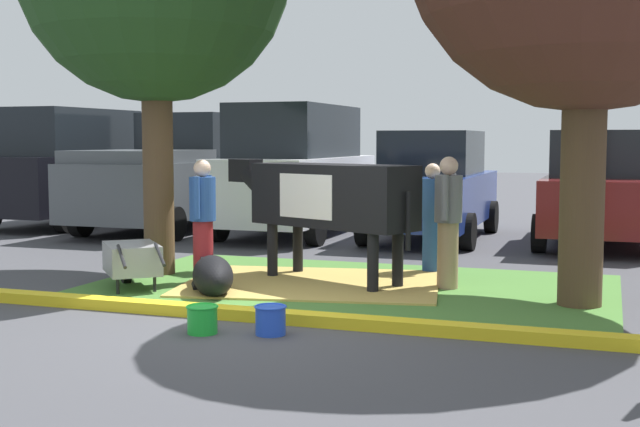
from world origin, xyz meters
TOP-DOWN VIEW (x-y plane):
  - ground_plane at (0.00, 0.00)m, footprint 80.00×80.00m
  - grass_island at (0.38, 2.19)m, footprint 6.46×4.00m
  - curb_yellow at (0.38, 0.04)m, footprint 7.66×0.24m
  - hay_bedding at (-0.12, 2.18)m, footprint 3.57×2.93m
  - cow_holstein at (-0.01, 2.42)m, footprint 2.99×1.63m
  - calf_lying at (-1.02, 1.16)m, footprint 0.98×1.28m
  - person_handler at (1.13, 3.62)m, footprint 0.39×0.41m
  - person_visitor_near at (1.57, 2.46)m, footprint 0.34×0.53m
  - person_visitor_far at (-1.50, 1.84)m, footprint 0.34×0.53m
  - wheelbarrow at (-2.12, 1.14)m, footprint 1.31×1.39m
  - bucket_green at (-0.22, -0.66)m, footprint 0.31×0.31m
  - bucket_blue at (0.42, -0.49)m, footprint 0.31×0.31m
  - suv_black at (-7.74, 7.67)m, footprint 2.12×4.60m
  - pickup_truck_black at (-5.11, 7.57)m, footprint 2.22×5.40m
  - suv_dark_grey at (-2.36, 7.42)m, footprint 2.12×4.60m
  - sedan_blue at (0.30, 7.63)m, footprint 2.02×4.40m
  - sedan_red at (3.26, 7.76)m, footprint 2.02×4.40m

SIDE VIEW (x-z plane):
  - ground_plane at x=0.00m, z-range 0.00..0.00m
  - grass_island at x=0.38m, z-range 0.00..0.02m
  - hay_bedding at x=-0.12m, z-range 0.01..0.04m
  - curb_yellow at x=0.38m, z-range 0.00..0.12m
  - bucket_green at x=-0.22m, z-range 0.01..0.28m
  - bucket_blue at x=0.42m, z-range 0.01..0.29m
  - calf_lying at x=-1.02m, z-range 0.00..0.48m
  - wheelbarrow at x=-2.12m, z-range 0.07..0.70m
  - person_handler at x=1.13m, z-range 0.05..1.59m
  - person_visitor_far at x=-1.50m, z-range 0.06..1.66m
  - person_visitor_near at x=1.57m, z-range 0.06..1.72m
  - sedan_blue at x=0.30m, z-range -0.03..1.99m
  - sedan_red at x=3.26m, z-range -0.03..1.99m
  - pickup_truck_black at x=-5.11m, z-range -0.10..2.32m
  - cow_holstein at x=-0.01m, z-range 0.34..1.92m
  - suv_black at x=-7.74m, z-range 0.01..2.53m
  - suv_dark_grey at x=-2.36m, z-range 0.01..2.53m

